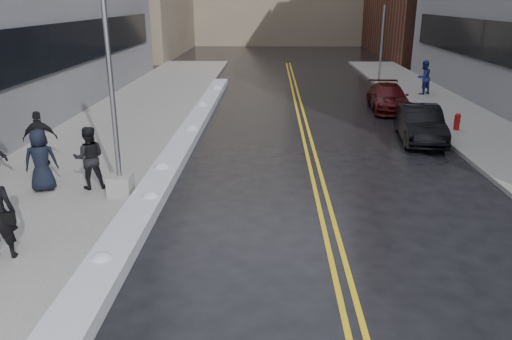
# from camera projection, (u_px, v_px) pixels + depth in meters

# --- Properties ---
(ground) EXTENTS (160.00, 160.00, 0.00)m
(ground) POSITION_uv_depth(u_px,v_px,m) (230.00, 232.00, 12.41)
(ground) COLOR black
(ground) RESTS_ON ground
(sidewalk_west) EXTENTS (5.50, 50.00, 0.15)m
(sidewalk_west) POSITION_uv_depth(u_px,v_px,m) (118.00, 129.00, 22.00)
(sidewalk_west) COLOR gray
(sidewalk_west) RESTS_ON ground
(sidewalk_east) EXTENTS (4.00, 50.00, 0.15)m
(sidewalk_east) POSITION_uv_depth(u_px,v_px,m) (479.00, 132.00, 21.55)
(sidewalk_east) COLOR gray
(sidewalk_east) RESTS_ON ground
(lane_line_left) EXTENTS (0.12, 50.00, 0.01)m
(lane_line_left) POSITION_uv_depth(u_px,v_px,m) (302.00, 132.00, 21.79)
(lane_line_left) COLOR gold
(lane_line_left) RESTS_ON ground
(lane_line_right) EXTENTS (0.12, 50.00, 0.01)m
(lane_line_right) POSITION_uv_depth(u_px,v_px,m) (309.00, 132.00, 21.78)
(lane_line_right) COLOR gold
(lane_line_right) RESTS_ON ground
(snow_ridge) EXTENTS (0.90, 30.00, 0.34)m
(snow_ridge) POSITION_uv_depth(u_px,v_px,m) (185.00, 139.00, 19.98)
(snow_ridge) COLOR #B7BBC1
(snow_ridge) RESTS_ON ground
(lamppost) EXTENTS (0.65, 0.65, 7.62)m
(lamppost) POSITION_uv_depth(u_px,v_px,m) (114.00, 114.00, 13.57)
(lamppost) COLOR gray
(lamppost) RESTS_ON sidewalk_west
(fire_hydrant) EXTENTS (0.26, 0.26, 0.73)m
(fire_hydrant) POSITION_uv_depth(u_px,v_px,m) (457.00, 121.00, 21.43)
(fire_hydrant) COLOR maroon
(fire_hydrant) RESTS_ON sidewalk_east
(traffic_signal) EXTENTS (0.16, 0.20, 6.00)m
(traffic_signal) POSITION_uv_depth(u_px,v_px,m) (383.00, 32.00, 33.75)
(traffic_signal) COLOR gray
(traffic_signal) RESTS_ON sidewalk_east
(pedestrian_b) EXTENTS (1.07, 0.93, 1.87)m
(pedestrian_b) POSITION_uv_depth(u_px,v_px,m) (89.00, 158.00, 14.62)
(pedestrian_b) COLOR black
(pedestrian_b) RESTS_ON sidewalk_west
(pedestrian_c) EXTENTS (1.05, 0.85, 1.85)m
(pedestrian_c) POSITION_uv_depth(u_px,v_px,m) (41.00, 160.00, 14.42)
(pedestrian_c) COLOR black
(pedestrian_c) RESTS_ON sidewalk_west
(pedestrian_d) EXTENTS (1.17, 0.73, 1.86)m
(pedestrian_d) POSITION_uv_depth(u_px,v_px,m) (40.00, 139.00, 16.64)
(pedestrian_d) COLOR black
(pedestrian_d) RESTS_ON sidewalk_west
(pedestrian_east) EXTENTS (1.21, 1.14, 1.97)m
(pedestrian_east) POSITION_uv_depth(u_px,v_px,m) (424.00, 77.00, 29.35)
(pedestrian_east) COLOR navy
(pedestrian_east) RESTS_ON sidewalk_east
(car_black) EXTENTS (1.92, 4.47, 1.43)m
(car_black) POSITION_uv_depth(u_px,v_px,m) (420.00, 124.00, 20.20)
(car_black) COLOR black
(car_black) RESTS_ON ground
(car_maroon) EXTENTS (2.12, 4.64, 1.32)m
(car_maroon) POSITION_uv_depth(u_px,v_px,m) (388.00, 98.00, 25.86)
(car_maroon) COLOR #39090B
(car_maroon) RESTS_ON ground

